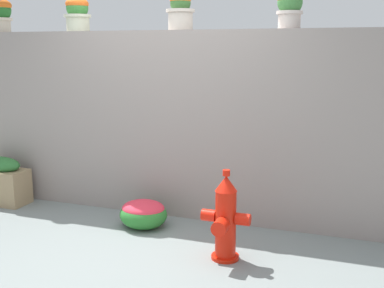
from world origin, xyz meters
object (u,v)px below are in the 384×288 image
(potted_plant_1, at_px, (77,12))
(planter_box, at_px, (1,181))
(potted_plant_3, at_px, (290,6))
(fire_hydrant, at_px, (225,220))
(potted_plant_2, at_px, (180,10))
(flower_bush_left, at_px, (143,213))

(potted_plant_1, xyz_separation_m, planter_box, (-0.87, -0.40, -1.89))
(potted_plant_3, height_order, fire_hydrant, potted_plant_3)
(potted_plant_2, xyz_separation_m, planter_box, (-2.07, -0.44, -1.89))
(planter_box, bearing_deg, flower_bush_left, -4.00)
(fire_hydrant, bearing_deg, potted_plant_3, 72.25)
(potted_plant_2, relative_size, planter_box, 0.60)
(potted_plant_3, bearing_deg, potted_plant_1, -179.68)
(planter_box, bearing_deg, potted_plant_2, 11.95)
(potted_plant_1, relative_size, potted_plant_3, 1.04)
(potted_plant_2, bearing_deg, potted_plant_3, -1.51)
(fire_hydrant, xyz_separation_m, flower_bush_left, (-0.98, 0.45, -0.20))
(potted_plant_1, xyz_separation_m, potted_plant_2, (1.19, 0.04, -0.00))
(potted_plant_1, xyz_separation_m, flower_bush_left, (1.00, -0.53, -2.00))
(potted_plant_1, bearing_deg, potted_plant_3, 0.32)
(planter_box, bearing_deg, potted_plant_1, 24.35)
(potted_plant_1, relative_size, potted_plant_2, 0.98)
(fire_hydrant, distance_m, planter_box, 2.92)
(potted_plant_3, distance_m, fire_hydrant, 2.08)
(flower_bush_left, relative_size, planter_box, 0.77)
(potted_plant_1, bearing_deg, fire_hydrant, -26.20)
(flower_bush_left, height_order, planter_box, planter_box)
(potted_plant_1, relative_size, flower_bush_left, 0.77)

